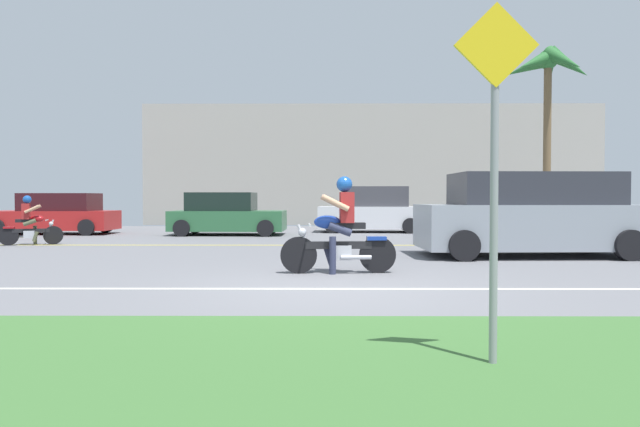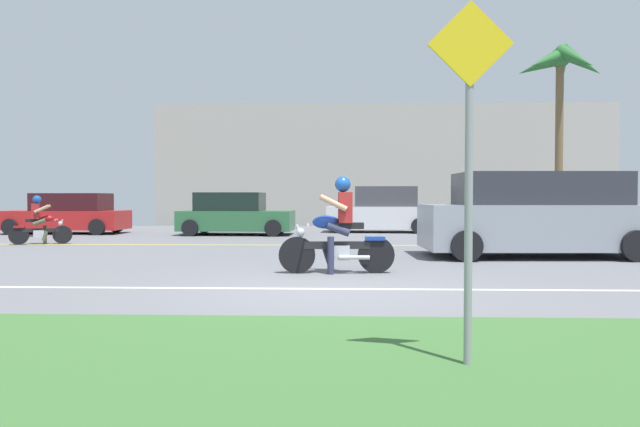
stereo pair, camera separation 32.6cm
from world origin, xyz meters
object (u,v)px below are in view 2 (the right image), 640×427
Objects in this scene: motorcyclist_distant at (40,224)px; street_sign at (469,149)px; suv_nearby at (535,216)px; parked_car_0 at (67,215)px; motorcyclist at (338,232)px; parked_car_2 at (382,211)px; palm_tree_0 at (560,73)px; parked_car_1 at (235,215)px.

motorcyclist_distant is 14.77m from street_sign.
suv_nearby is 16.02m from parked_car_0.
parked_car_2 is at bearing 82.44° from motorcyclist.
parked_car_0 is 2.77× the size of motorcyclist_distant.
parked_car_0 is 0.59× the size of palm_tree_0.
street_sign is at bearing -51.07° from motorcyclist_distant.
parked_car_1 reaches higher than motorcyclist_distant.
palm_tree_0 reaches higher than parked_car_1.
palm_tree_0 reaches higher than motorcyclist_distant.
street_sign is (10.77, -16.20, 0.97)m from parked_car_0.
street_sign is at bearing -73.67° from parked_car_1.
parked_car_2 is 0.55× the size of palm_tree_0.
palm_tree_0 is (18.32, 2.44, 5.42)m from parked_car_0.
parked_car_1 is 1.44× the size of street_sign.
suv_nearby reaches higher than motorcyclist_distant.
suv_nearby is 12.13m from palm_tree_0.
street_sign is at bearing -79.96° from motorcyclist.
parked_car_2 is at bearing -170.16° from palm_tree_0.
street_sign is at bearing -91.89° from parked_car_2.
parked_car_2 reaches higher than parked_car_0.
motorcyclist_distant is at bearing 144.71° from motorcyclist.
parked_car_1 is at bearing -166.74° from palm_tree_0.
street_sign is (9.26, -11.46, 1.08)m from motorcyclist_distant.
street_sign reaches higher than motorcyclist_distant.
motorcyclist reaches higher than parked_car_0.
motorcyclist reaches higher than motorcyclist_distant.
parked_car_1 reaches higher than parked_car_0.
parked_car_2 reaches higher than motorcyclist_distant.
motorcyclist_distant is (1.51, -4.74, -0.11)m from parked_car_0.
parked_car_2 is at bearing 6.18° from parked_car_0.
palm_tree_0 reaches higher than suv_nearby.
parked_car_2 is at bearing 31.26° from motorcyclist_distant.
parked_car_1 is (-3.63, 10.16, -0.01)m from motorcyclist.
motorcyclist_distant is at bearing -156.87° from palm_tree_0.
suv_nearby reaches higher than parked_car_0.
motorcyclist is 5.78m from street_sign.
parked_car_1 is at bearing 137.59° from suv_nearby.
parked_car_2 is 17.46m from street_sign.
suv_nearby is at bearing -13.11° from motorcyclist_distant.
motorcyclist_distant is (-8.27, 5.85, -0.13)m from motorcyclist.
parked_car_2 is 8.85m from palm_tree_0.
street_sign is (-3.30, -8.54, 0.75)m from suv_nearby.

